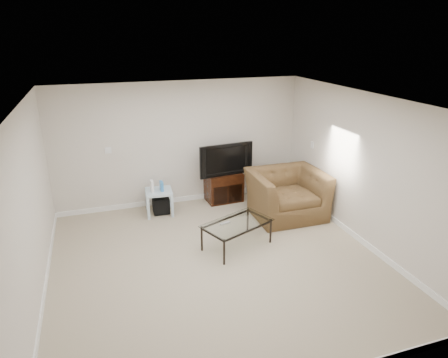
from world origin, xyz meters
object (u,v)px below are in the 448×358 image
object	(u,v)px
television	(224,158)
subwoofer	(161,205)
coffee_table	(237,235)
side_table	(159,202)
tv_stand	(224,187)
recliner	(287,187)

from	to	relation	value
television	subwoofer	distance (m)	1.58
television	coffee_table	distance (m)	2.06
side_table	subwoofer	world-z (taller)	side_table
tv_stand	television	bearing A→B (deg)	-90.00
side_table	coffee_table	bearing A→B (deg)	-59.38
television	coffee_table	world-z (taller)	television
television	coffee_table	bearing A→B (deg)	-108.12
television	side_table	distance (m)	1.58
side_table	subwoofer	xyz separation A→B (m)	(0.03, 0.02, -0.07)
television	side_table	world-z (taller)	television
television	recliner	distance (m)	1.44
television	coffee_table	xyz separation A→B (m)	(-0.40, -1.89, -0.72)
recliner	coffee_table	bearing A→B (deg)	-147.15
side_table	coffee_table	distance (m)	1.96
coffee_table	subwoofer	bearing A→B (deg)	119.57
subwoofer	side_table	bearing A→B (deg)	-151.07
television	side_table	bearing A→B (deg)	-178.01
tv_stand	side_table	world-z (taller)	tv_stand
side_table	subwoofer	size ratio (longest dim) A/B	1.61
subwoofer	coffee_table	world-z (taller)	coffee_table
coffee_table	television	bearing A→B (deg)	78.00
tv_stand	coffee_table	bearing A→B (deg)	-104.83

